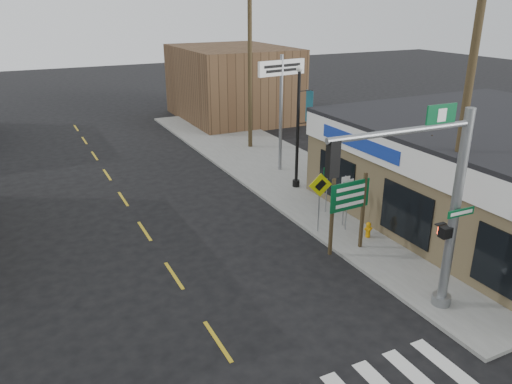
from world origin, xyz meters
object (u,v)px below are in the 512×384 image
utility_pole_near (464,115)px  fire_hydrant (368,229)px  traffic_signal_pole (438,195)px  utility_pole_far (250,63)px  guide_sign (349,204)px  lamp_post (299,119)px  dance_center_sign (281,84)px  bare_tree (452,144)px

utility_pole_near → fire_hydrant: bearing=113.8°
traffic_signal_pole → utility_pole_far: utility_pole_far is taller
guide_sign → utility_pole_far: (3.05, 14.60, 3.31)m
lamp_post → utility_pole_near: 9.20m
dance_center_sign → utility_pole_far: size_ratio=0.61×
traffic_signal_pole → fire_hydrant: size_ratio=9.82×
traffic_signal_pole → dance_center_sign: bearing=80.5°
dance_center_sign → utility_pole_near: bearing=-97.8°
dance_center_sign → bare_tree: size_ratio=1.30×
guide_sign → bare_tree: (4.20, -0.53, 1.85)m
traffic_signal_pole → bare_tree: traffic_signal_pole is taller
traffic_signal_pole → utility_pole_far: 19.14m
fire_hydrant → lamp_post: size_ratio=0.11×
bare_tree → utility_pole_near: utility_pole_near is taller
lamp_post → dance_center_sign: dance_center_sign is taller
traffic_signal_pole → dance_center_sign: (2.68, 13.84, 0.97)m
traffic_signal_pole → utility_pole_far: bearing=81.7°
lamp_post → bare_tree: lamp_post is taller
guide_sign → lamp_post: lamp_post is taller
utility_pole_far → traffic_signal_pole: bearing=-105.9°
bare_tree → utility_pole_near: size_ratio=0.46×
dance_center_sign → utility_pole_far: bearing=74.4°
lamp_post → dance_center_sign: size_ratio=0.97×
utility_pole_near → utility_pole_far: (0.26, 16.71, -0.08)m
utility_pole_far → guide_sign: bearing=-108.0°
utility_pole_near → utility_pole_far: 16.71m
bare_tree → utility_pole_far: (-1.15, 15.13, 1.46)m
fire_hydrant → dance_center_sign: bearing=83.7°
lamp_post → utility_pole_far: size_ratio=0.59×
dance_center_sign → fire_hydrant: bearing=-105.5°
utility_pole_near → utility_pole_far: size_ratio=1.02×
bare_tree → utility_pole_near: 2.62m
fire_hydrant → lamp_post: lamp_post is taller
traffic_signal_pole → utility_pole_near: utility_pole_near is taller
traffic_signal_pole → bare_tree: bearing=41.5°
guide_sign → fire_hydrant: (1.49, 0.58, -1.58)m
fire_hydrant → bare_tree: size_ratio=0.13×
bare_tree → utility_pole_far: 15.24m
lamp_post → bare_tree: (2.24, -7.40, 0.29)m
lamp_post → bare_tree: 7.73m
traffic_signal_pole → dance_center_sign: size_ratio=1.02×
dance_center_sign → utility_pole_near: size_ratio=0.60×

